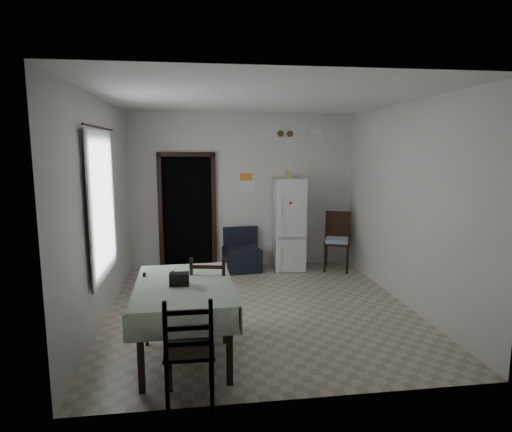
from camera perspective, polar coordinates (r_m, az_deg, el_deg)
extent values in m
plane|color=#A99D8A|center=(6.21, 0.64, -12.19)|extent=(4.50, 4.50, 0.00)
cube|color=black|center=(8.28, -9.08, 0.59)|extent=(0.90, 0.45, 2.10)
cube|color=black|center=(8.07, -12.60, 0.26)|extent=(0.08, 0.10, 2.18)
cube|color=black|center=(8.05, -5.63, 0.41)|extent=(0.08, 0.10, 2.18)
cube|color=black|center=(7.95, -9.31, 8.12)|extent=(1.06, 0.10, 0.08)
cube|color=silver|center=(5.72, -20.83, 1.42)|extent=(0.10, 1.20, 1.60)
cube|color=beige|center=(5.70, -19.76, 1.45)|extent=(0.02, 1.45, 1.85)
cylinder|color=black|center=(5.66, -20.17, 11.03)|extent=(0.02, 1.60, 0.02)
cube|color=white|center=(8.04, -1.34, 4.53)|extent=(0.28, 0.02, 0.40)
cube|color=orange|center=(8.03, -1.33, 5.24)|extent=(0.24, 0.01, 0.14)
cube|color=beige|center=(8.11, -0.62, 0.88)|extent=(0.08, 0.02, 0.12)
cylinder|color=brown|center=(8.12, 3.29, 10.92)|extent=(0.12, 0.03, 0.12)
cylinder|color=brown|center=(8.16, 4.55, 10.90)|extent=(0.12, 0.03, 0.12)
cube|color=white|center=(8.25, 7.84, 11.03)|extent=(0.25, 0.07, 0.09)
cone|color=tan|center=(7.84, 4.29, 5.64)|extent=(0.20, 0.20, 0.16)
cube|color=black|center=(4.63, -10.20, -8.28)|extent=(0.20, 0.12, 0.13)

